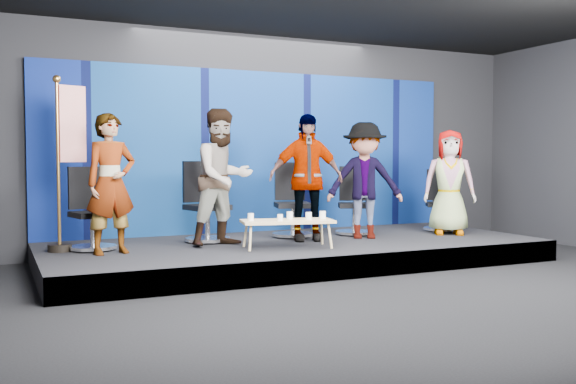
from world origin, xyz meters
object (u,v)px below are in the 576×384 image
object	(u,v)px
chair_c	(292,212)
chair_b	(205,215)
panelist_b	(223,177)
panelist_c	(306,178)
chair_e	(440,211)
mug_e	(323,215)
mug_a	(251,217)
flag_stand	(67,159)
panelist_a	(111,184)
panelist_d	(365,180)
mug_c	(290,215)
chair_a	(91,223)
panelist_e	(449,182)
chair_d	(354,212)
coffee_table	(287,222)
mug_d	(309,216)
mug_b	(280,218)

from	to	relation	value
chair_c	chair_b	bearing A→B (deg)	-164.52
panelist_b	panelist_c	distance (m)	1.26
chair_e	mug_e	world-z (taller)	chair_e
mug_a	mug_e	xyz separation A→B (m)	(0.98, -0.16, 0.00)
panelist_b	flag_stand	world-z (taller)	flag_stand
panelist_a	panelist_d	world-z (taller)	panelist_a
panelist_a	mug_c	size ratio (longest dim) A/B	17.56
chair_c	panelist_d	distance (m)	1.20
chair_a	panelist_e	size ratio (longest dim) A/B	0.66
panelist_c	chair_d	bearing A→B (deg)	35.19
panelist_e	flag_stand	size ratio (longest dim) A/B	0.73
chair_b	panelist_e	world-z (taller)	panelist_e
panelist_b	panelist_c	bearing A→B (deg)	-13.33
mug_e	flag_stand	bearing A→B (deg)	162.84
panelist_d	coffee_table	xyz separation A→B (m)	(-1.48, -0.46, -0.52)
panelist_c	mug_e	world-z (taller)	panelist_c
chair_b	chair_e	distance (m)	3.96
panelist_b	panelist_d	distance (m)	2.18
panelist_a	chair_c	distance (m)	2.91
panelist_b	mug_d	xyz separation A→B (m)	(0.98, -0.64, -0.51)
mug_a	mug_e	bearing A→B (deg)	-9.22
panelist_a	flag_stand	world-z (taller)	flag_stand
mug_c	chair_b	bearing A→B (deg)	133.24
chair_b	chair_e	xyz separation A→B (m)	(3.95, -0.27, -0.05)
panelist_d	mug_a	bearing A→B (deg)	-143.99
panelist_d	panelist_c	bearing A→B (deg)	-160.94
chair_d	panelist_e	bearing A→B (deg)	1.87
chair_a	mug_d	xyz separation A→B (m)	(2.68, -0.98, 0.07)
chair_d	mug_b	xyz separation A→B (m)	(-1.73, -1.03, 0.07)
panelist_c	mug_d	size ratio (longest dim) A/B	18.64
panelist_c	coffee_table	size ratio (longest dim) A/B	1.41
panelist_b	chair_c	xyz separation A→B (m)	(1.28, 0.51, -0.56)
chair_b	mug_b	bearing A→B (deg)	-73.69
mug_d	flag_stand	bearing A→B (deg)	160.96
chair_d	flag_stand	distance (m)	4.35
panelist_c	panelist_e	distance (m)	2.41
coffee_table	mug_e	distance (m)	0.52
chair_a	coffee_table	xyz separation A→B (m)	(2.40, -0.90, -0.01)
mug_b	mug_d	xyz separation A→B (m)	(0.42, 0.00, 0.01)
chair_d	mug_c	bearing A→B (deg)	-124.78
panelist_b	mug_b	distance (m)	1.00
panelist_a	flag_stand	bearing A→B (deg)	118.31
panelist_c	chair_e	size ratio (longest dim) A/B	1.81
panelist_e	mug_e	xyz separation A→B (m)	(-2.44, -0.38, -0.39)
panelist_d	panelist_e	xyz separation A→B (m)	(1.47, -0.12, -0.05)
panelist_b	chair_d	distance (m)	2.39
mug_d	mug_c	bearing A→B (deg)	133.60
chair_d	coffee_table	distance (m)	1.85
panelist_d	mug_c	distance (m)	1.49
chair_b	chair_c	size ratio (longest dim) A/B	1.02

